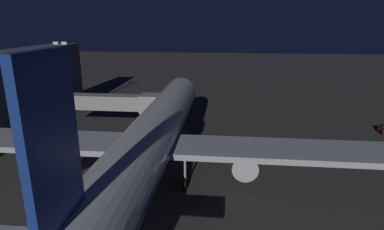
# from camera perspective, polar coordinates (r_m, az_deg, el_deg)

# --- Properties ---
(ground_plane) EXTENTS (320.00, 320.00, 0.00)m
(ground_plane) POSITION_cam_1_polar(r_m,az_deg,el_deg) (53.67, -3.68, -4.75)
(ground_plane) COLOR #383533
(airliner_at_gate) EXTENTS (58.66, 57.77, 18.08)m
(airliner_at_gate) POSITION_cam_1_polar(r_m,az_deg,el_deg) (39.30, -7.12, -4.05)
(airliner_at_gate) COLOR silver
(airliner_at_gate) RESTS_ON ground_plane
(jet_bridge) EXTENTS (19.69, 3.40, 7.36)m
(jet_bridge) POSITION_cam_1_polar(r_m,az_deg,el_deg) (57.07, -14.01, 2.21)
(jet_bridge) COLOR #9E9E99
(jet_bridge) RESTS_ON ground_plane
(apron_floodlight_mast) EXTENTS (2.90, 0.50, 15.38)m
(apron_floodlight_mast) POSITION_cam_1_polar(r_m,az_deg,el_deg) (73.16, -22.04, 7.15)
(apron_floodlight_mast) COLOR #59595E
(apron_floodlight_mast) RESTS_ON ground_plane
(traffic_cone_nose_port) EXTENTS (0.36, 0.36, 0.55)m
(traffic_cone_nose_port) POSITION_cam_1_polar(r_m,az_deg,el_deg) (66.63, 0.23, -0.23)
(traffic_cone_nose_port) COLOR orange
(traffic_cone_nose_port) RESTS_ON ground_plane
(traffic_cone_nose_starboard) EXTENTS (0.36, 0.36, 0.55)m
(traffic_cone_nose_starboard) POSITION_cam_1_polar(r_m,az_deg,el_deg) (67.20, -3.51, -0.12)
(traffic_cone_nose_starboard) COLOR orange
(traffic_cone_nose_starboard) RESTS_ON ground_plane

